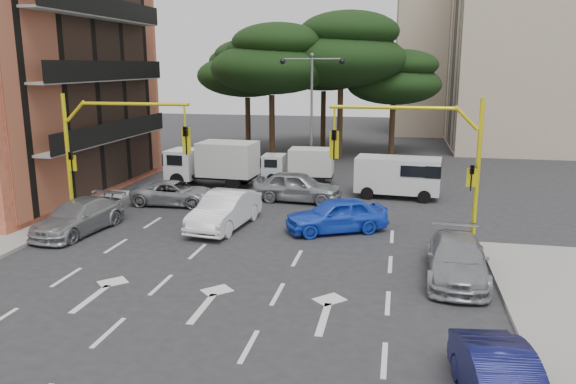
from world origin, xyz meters
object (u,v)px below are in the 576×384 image
at_px(car_blue_compact, 336,215).
at_px(car_silver_cross_a, 175,193).
at_px(car_silver_wagon, 78,217).
at_px(van_white, 398,177).
at_px(car_silver_cross_b, 297,186).
at_px(box_truck_a, 213,164).
at_px(car_silver_parked, 457,259).
at_px(signal_mast_left, 104,144).
at_px(signal_mast_right, 430,153).
at_px(car_white_hatch, 225,210).
at_px(street_lamp_center, 312,93).
at_px(box_truck_b, 299,166).

bearing_deg(car_blue_compact, car_silver_cross_a, -135.94).
height_order(car_silver_wagon, van_white, van_white).
xyz_separation_m(car_silver_cross_b, box_truck_a, (-5.73, 2.89, 0.54)).
height_order(car_silver_cross_b, car_silver_parked, car_silver_cross_b).
bearing_deg(signal_mast_left, car_silver_cross_b, 44.38).
distance_m(car_silver_cross_a, van_white, 12.14).
height_order(signal_mast_right, car_silver_cross_a, signal_mast_right).
distance_m(signal_mast_right, car_blue_compact, 5.19).
distance_m(car_white_hatch, car_silver_parked, 10.62).
height_order(signal_mast_right, car_silver_wagon, signal_mast_right).
height_order(car_silver_cross_a, box_truck_a, box_truck_a).
xyz_separation_m(signal_mast_right, car_silver_parked, (0.93, -2.98, -3.17)).
distance_m(signal_mast_right, car_silver_parked, 4.45).
xyz_separation_m(car_white_hatch, van_white, (7.56, 7.59, 0.33)).
bearing_deg(car_white_hatch, signal_mast_left, -156.85).
height_order(signal_mast_left, car_silver_cross_b, signal_mast_left).
distance_m(car_silver_cross_b, van_white, 5.65).
xyz_separation_m(car_blue_compact, van_white, (2.57, 7.23, 0.38)).
relative_size(signal_mast_right, car_silver_wagon, 1.23).
xyz_separation_m(street_lamp_center, car_white_hatch, (-1.93, -12.59, -4.61)).
bearing_deg(car_silver_cross_a, car_blue_compact, -111.71).
xyz_separation_m(car_silver_cross_a, box_truck_a, (0.44, 4.89, 0.74)).
bearing_deg(car_white_hatch, car_silver_cross_b, 74.65).
relative_size(car_blue_compact, car_silver_parked, 0.91).
bearing_deg(car_blue_compact, box_truck_b, 173.35).
relative_size(car_blue_compact, box_truck_b, 1.01).
bearing_deg(car_silver_cross_b, street_lamp_center, 8.23).
relative_size(car_silver_cross_b, box_truck_a, 0.87).
bearing_deg(signal_mast_left, signal_mast_right, 0.00).
bearing_deg(car_silver_parked, car_silver_wagon, 173.51).
bearing_deg(car_white_hatch, car_silver_wagon, -155.13).
bearing_deg(box_truck_a, box_truck_b, -66.03).
distance_m(car_white_hatch, box_truck_b, 10.43).
bearing_deg(car_blue_compact, car_silver_wagon, -104.07).
relative_size(car_blue_compact, box_truck_a, 0.81).
relative_size(street_lamp_center, box_truck_b, 1.76).
relative_size(car_silver_wagon, car_silver_cross_b, 1.02).
height_order(car_silver_wagon, car_silver_cross_a, car_silver_wagon).
bearing_deg(signal_mast_right, box_truck_b, 121.65).
distance_m(car_blue_compact, car_silver_parked, 6.67).
bearing_deg(car_silver_parked, car_silver_cross_a, 151.79).
bearing_deg(signal_mast_left, street_lamp_center, 64.09).
distance_m(signal_mast_right, box_truck_a, 15.89).
bearing_deg(street_lamp_center, signal_mast_left, -115.91).
bearing_deg(street_lamp_center, car_blue_compact, -75.96).
bearing_deg(street_lamp_center, car_white_hatch, -98.73).
xyz_separation_m(signal_mast_right, street_lamp_center, (-6.80, 14.01, 1.54)).
height_order(car_silver_cross_a, box_truck_b, box_truck_b).
distance_m(car_white_hatch, car_blue_compact, 5.01).
distance_m(car_silver_cross_a, box_truck_b, 8.63).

